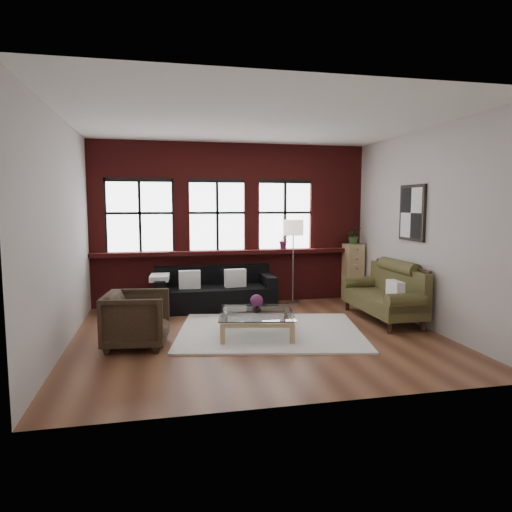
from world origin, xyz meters
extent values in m
plane|color=brown|center=(0.00, 0.00, 0.00)|extent=(5.50, 5.50, 0.00)
plane|color=white|center=(0.00, 0.00, 3.20)|extent=(5.50, 5.50, 0.00)
plane|color=beige|center=(0.00, 2.50, 1.60)|extent=(5.50, 0.00, 5.50)
plane|color=beige|center=(0.00, -2.50, 1.60)|extent=(5.50, 0.00, 5.50)
plane|color=beige|center=(-2.75, 0.00, 1.60)|extent=(0.00, 5.00, 5.00)
plane|color=beige|center=(2.75, 0.00, 1.60)|extent=(0.00, 5.00, 5.00)
cube|color=#5F1716|center=(0.00, 2.35, 1.04)|extent=(5.50, 0.30, 0.08)
cube|color=silver|center=(0.21, 0.09, 0.02)|extent=(3.18, 2.71, 0.03)
cube|color=white|center=(-0.91, 1.80, 0.60)|extent=(0.40, 0.15, 0.34)
cube|color=white|center=(-0.05, 1.80, 0.60)|extent=(0.42, 0.20, 0.34)
cube|color=white|center=(2.22, -0.12, 0.61)|extent=(0.15, 0.38, 0.34)
imported|color=black|center=(-1.78, -0.21, 0.39)|extent=(0.96, 0.94, 0.78)
imported|color=#B2B2B2|center=(-0.03, -0.04, 0.43)|extent=(0.16, 0.16, 0.14)
sphere|color=#6A2453|center=(-0.03, -0.04, 0.54)|extent=(0.20, 0.20, 0.20)
cube|color=tan|center=(2.52, 2.18, 0.59)|extent=(0.36, 0.36, 1.17)
imported|color=#2D5923|center=(2.52, 2.18, 1.35)|extent=(0.32, 0.28, 0.35)
imported|color=#6A2453|center=(1.06, 2.32, 1.27)|extent=(0.24, 0.21, 0.37)
camera|label=1|loc=(-1.45, -6.65, 1.98)|focal=32.00mm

